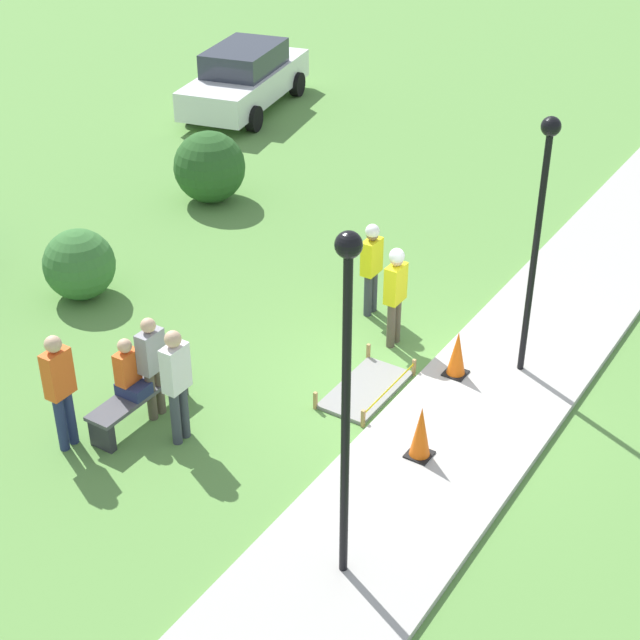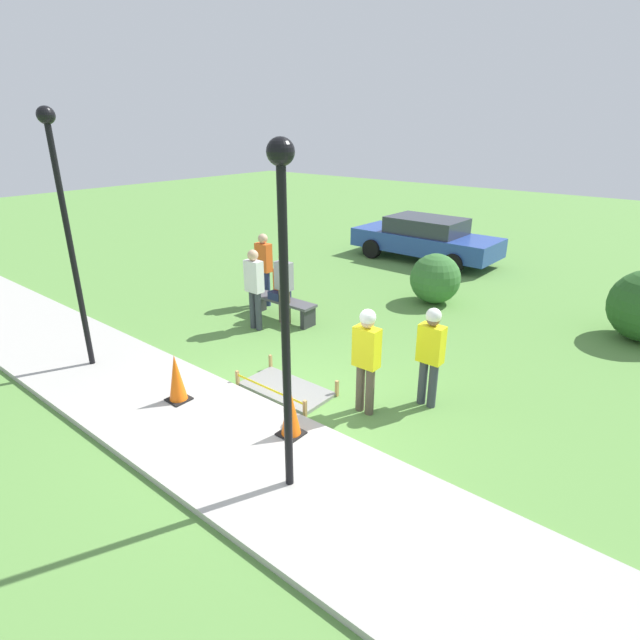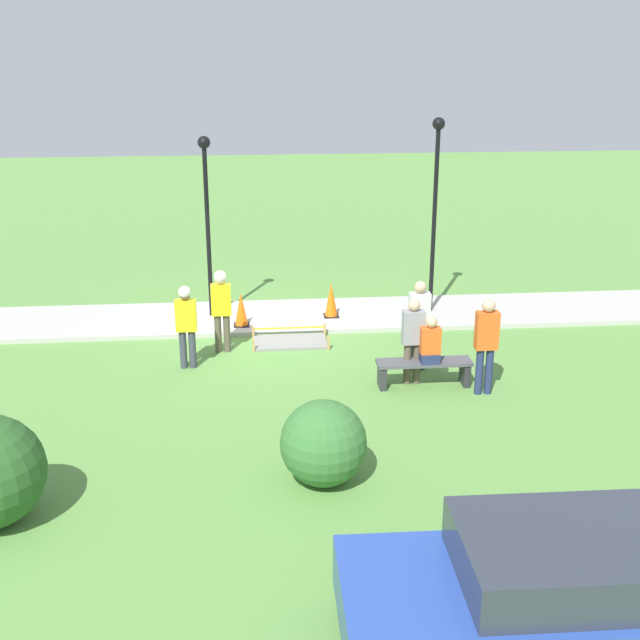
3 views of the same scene
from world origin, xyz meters
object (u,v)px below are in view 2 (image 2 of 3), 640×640
park_bench (282,305)px  lamppost_far (63,209)px  worker_supervisor (366,353)px  bystander_in_gray_shirt (254,285)px  parked_car_blue (425,238)px  bystander_in_orange_shirt (264,265)px  lamppost_near (284,280)px  traffic_cone_far_patch (291,412)px  person_seated_on_bench (281,283)px  bystander_in_white_shirt (284,284)px  worker_assistant (431,350)px  traffic_cone_near_patch (176,378)px

park_bench → lamppost_far: (-1.03, -4.09, 2.60)m
worker_supervisor → bystander_in_gray_shirt: 4.04m
bystander_in_gray_shirt → parked_car_blue: 7.72m
bystander_in_orange_shirt → lamppost_near: lamppost_near is taller
traffic_cone_far_patch → person_seated_on_bench: (-3.47, 3.47, 0.37)m
park_bench → worker_supervisor: bearing=-29.2°
bystander_in_gray_shirt → bystander_in_white_shirt: (0.25, 0.67, -0.09)m
bystander_in_orange_shirt → bystander_in_white_shirt: bearing=-25.4°
traffic_cone_far_patch → worker_assistant: worker_assistant is taller
lamppost_near → lamppost_far: (-5.11, 0.11, 0.20)m
person_seated_on_bench → lamppost_far: lamppost_far is taller
lamppost_far → bystander_in_gray_shirt: bearing=73.3°
worker_assistant → lamppost_far: bearing=-152.9°
traffic_cone_far_patch → bystander_in_white_shirt: 4.60m
traffic_cone_near_patch → bystander_in_gray_shirt: bystander_in_gray_shirt is taller
bystander_in_orange_shirt → person_seated_on_bench: bearing=-22.7°
worker_supervisor → bystander_in_orange_shirt: bearing=152.0°
traffic_cone_far_patch → park_bench: (-3.39, 3.41, -0.12)m
bystander_in_gray_shirt → worker_assistant: bearing=-6.2°
bystander_in_gray_shirt → lamppost_near: size_ratio=0.44×
traffic_cone_near_patch → person_seated_on_bench: size_ratio=0.91×
traffic_cone_far_patch → worker_supervisor: worker_supervisor is taller
worker_assistant → bystander_in_gray_shirt: size_ratio=0.93×
worker_assistant → bystander_in_white_shirt: worker_assistant is taller
traffic_cone_far_patch → bystander_in_white_shirt: size_ratio=0.46×
worker_assistant → lamppost_far: 6.44m
person_seated_on_bench → traffic_cone_far_patch: bearing=-45.0°
lamppost_near → bystander_in_gray_shirt: bearing=140.6°
parked_car_blue → worker_assistant: bearing=-60.4°
worker_assistant → traffic_cone_far_patch: bearing=-116.1°
traffic_cone_near_patch → lamppost_far: bearing=-174.6°
bystander_in_orange_shirt → traffic_cone_far_patch: bearing=-41.2°
worker_assistant → parked_car_blue: size_ratio=0.35×
bystander_in_white_shirt → lamppost_near: 5.90m
person_seated_on_bench → worker_assistant: size_ratio=0.53×
bystander_in_orange_shirt → bystander_in_gray_shirt: bystander_in_orange_shirt is taller
bystander_in_gray_shirt → bystander_in_white_shirt: 0.72m
bystander_in_orange_shirt → lamppost_far: 4.92m
parked_car_blue → person_seated_on_bench: bearing=-89.3°
worker_supervisor → traffic_cone_near_patch: bearing=-144.2°
worker_assistant → lamppost_near: lamppost_near is taller
traffic_cone_near_patch → worker_supervisor: bearing=35.8°
parked_car_blue → traffic_cone_near_patch: bearing=-81.7°
park_bench → traffic_cone_far_patch: bearing=-45.2°
lamppost_near → person_seated_on_bench: bearing=134.4°
park_bench → worker_assistant: (4.43, -1.29, 0.64)m
bystander_in_white_shirt → parked_car_blue: (-0.25, 7.05, -0.19)m
bystander_in_orange_shirt → bystander_in_gray_shirt: size_ratio=1.01×
lamppost_near → parked_car_blue: bearing=110.4°
lamppost_near → lamppost_far: lamppost_far is taller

